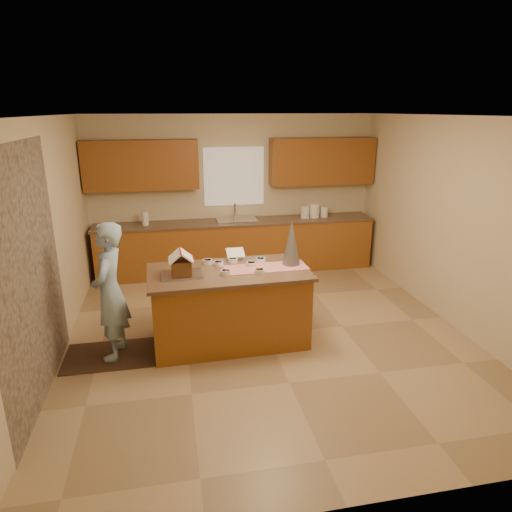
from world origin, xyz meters
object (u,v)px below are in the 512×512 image
island_base (229,308)px  boy (110,292)px  gingerbread_house (181,265)px  tinsel_tree (292,243)px

island_base → boy: bearing=-177.5°
boy → gingerbread_house: 0.85m
island_base → gingerbread_house: 0.84m
island_base → tinsel_tree: (0.79, 0.07, 0.77)m
island_base → boy: (-1.37, -0.10, 0.36)m
island_base → gingerbread_house: (-0.56, -0.07, 0.62)m
gingerbread_house → tinsel_tree: bearing=5.9°
tinsel_tree → gingerbread_house: size_ratio=1.91×
island_base → tinsel_tree: bearing=3.7°
tinsel_tree → boy: bearing=-175.5°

